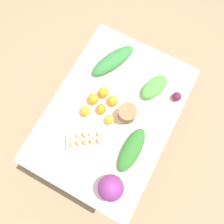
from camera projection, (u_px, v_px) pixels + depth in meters
name	position (u px, v px, depth m)	size (l,w,h in m)	color
ground_plane	(112.00, 130.00, 2.37)	(8.00, 8.00, 0.00)	#937A5B
dining_table	(112.00, 116.00, 1.76)	(1.30, 0.92, 0.74)	silver
cabbage_purple	(111.00, 188.00, 1.44)	(0.18, 0.18, 0.18)	#7A2D75
egg_carton	(86.00, 139.00, 1.57)	(0.26, 0.30, 0.09)	beige
paper_bag	(127.00, 113.00, 1.60)	(0.14, 0.14, 0.13)	olive
greens_bunch_beet_tops	(154.00, 87.00, 1.68)	(0.25, 0.14, 0.08)	#4C933D
greens_bunch_scallion	(113.00, 60.00, 1.74)	(0.40, 0.13, 0.08)	#337538
greens_bunch_kale	(132.00, 150.00, 1.56)	(0.34, 0.13, 0.07)	#2D6B28
beet_root	(177.00, 97.00, 1.66)	(0.07, 0.07, 0.07)	#5B1933
orange_0	(113.00, 100.00, 1.65)	(0.08, 0.08, 0.08)	orange
orange_1	(93.00, 99.00, 1.65)	(0.08, 0.08, 0.08)	orange
orange_2	(104.00, 92.00, 1.67)	(0.08, 0.08, 0.08)	orange
orange_3	(101.00, 109.00, 1.63)	(0.08, 0.08, 0.08)	orange
orange_4	(110.00, 119.00, 1.61)	(0.07, 0.07, 0.07)	orange
orange_5	(86.00, 111.00, 1.63)	(0.08, 0.08, 0.08)	orange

